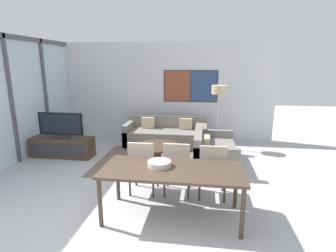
{
  "coord_description": "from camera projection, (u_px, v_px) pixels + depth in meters",
  "views": [
    {
      "loc": [
        1.34,
        -2.6,
        2.18
      ],
      "look_at": [
        0.64,
        2.52,
        0.95
      ],
      "focal_mm": 28.0,
      "sensor_mm": 36.0,
      "label": 1
    }
  ],
  "objects": [
    {
      "name": "sofa_side",
      "position": [
        211.0,
        152.0,
        5.81
      ],
      "size": [
        0.9,
        1.56,
        0.75
      ],
      "rotation": [
        0.0,
        0.0,
        1.57
      ],
      "color": "slate",
      "rests_on": "ground_plane"
    },
    {
      "name": "coffee_table",
      "position": [
        157.0,
        149.0,
        5.89
      ],
      "size": [
        0.94,
        0.94,
        0.41
      ],
      "color": "#423326",
      "rests_on": "ground_plane"
    },
    {
      "name": "window_wall_left",
      "position": [
        9.0,
        95.0,
        5.65
      ],
      "size": [
        0.07,
        5.06,
        2.8
      ],
      "color": "silver",
      "rests_on": "ground_plane"
    },
    {
      "name": "ground_plane",
      "position": [
        88.0,
        247.0,
        3.19
      ],
      "size": [
        24.0,
        24.0,
        0.0
      ],
      "primitive_type": "plane",
      "color": "#B2B2B7"
    },
    {
      "name": "dining_chair_centre",
      "position": [
        177.0,
        166.0,
        4.36
      ],
      "size": [
        0.46,
        0.46,
        0.94
      ],
      "color": "#B2A899",
      "rests_on": "ground_plane"
    },
    {
      "name": "fruit_bowl",
      "position": [
        159.0,
        163.0,
        3.74
      ],
      "size": [
        0.34,
        0.34,
        0.08
      ],
      "color": "#B7B2A8",
      "rests_on": "dining_table"
    },
    {
      "name": "dining_table",
      "position": [
        172.0,
        173.0,
        3.68
      ],
      "size": [
        1.99,
        0.87,
        0.75
      ],
      "color": "#423326",
      "rests_on": "ground_plane"
    },
    {
      "name": "dining_chair_left",
      "position": [
        143.0,
        165.0,
        4.41
      ],
      "size": [
        0.46,
        0.46,
        0.94
      ],
      "color": "#B2A899",
      "rests_on": "ground_plane"
    },
    {
      "name": "dining_chair_right",
      "position": [
        212.0,
        168.0,
        4.25
      ],
      "size": [
        0.46,
        0.46,
        0.94
      ],
      "color": "#B2A899",
      "rests_on": "ground_plane"
    },
    {
      "name": "sofa_main",
      "position": [
        166.0,
        135.0,
        7.24
      ],
      "size": [
        2.2,
        0.9,
        0.75
      ],
      "color": "slate",
      "rests_on": "ground_plane"
    },
    {
      "name": "tv_console",
      "position": [
        63.0,
        147.0,
        6.29
      ],
      "size": [
        1.46,
        0.47,
        0.47
      ],
      "color": "#423326",
      "rests_on": "ground_plane"
    },
    {
      "name": "television",
      "position": [
        61.0,
        125.0,
        6.16
      ],
      "size": [
        1.09,
        0.2,
        0.6
      ],
      "color": "#2D2D33",
      "rests_on": "tv_console"
    },
    {
      "name": "floor_lamp",
      "position": [
        219.0,
        94.0,
        6.67
      ],
      "size": [
        0.39,
        0.39,
        1.65
      ],
      "color": "#2D2D33",
      "rests_on": "ground_plane"
    },
    {
      "name": "area_rug",
      "position": [
        157.0,
        162.0,
        5.96
      ],
      "size": [
        2.71,
        2.06,
        0.01
      ],
      "color": "#706051",
      "rests_on": "ground_plane"
    },
    {
      "name": "wall_back",
      "position": [
        160.0,
        91.0,
        7.73
      ],
      "size": [
        6.66,
        0.09,
        2.8
      ],
      "color": "silver",
      "rests_on": "ground_plane"
    }
  ]
}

